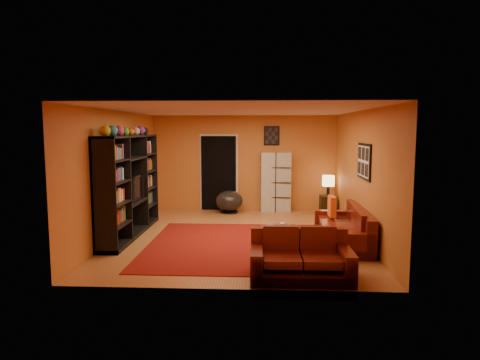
{
  "coord_description": "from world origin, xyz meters",
  "views": [
    {
      "loc": [
        0.48,
        -8.73,
        2.22
      ],
      "look_at": [
        0.03,
        0.1,
        1.17
      ],
      "focal_mm": 32.0,
      "sensor_mm": 36.0,
      "label": 1
    }
  ],
  "objects_px": {
    "coffee_table": "(281,230)",
    "table_lamp": "(328,181)",
    "sofa": "(346,229)",
    "side_table": "(328,205)",
    "storage_cabinet": "(275,182)",
    "tv": "(132,189)",
    "bowl_chair": "(229,201)",
    "entertainment_unit": "(130,186)",
    "loveseat": "(300,258)"
  },
  "relations": [
    {
      "from": "coffee_table",
      "to": "storage_cabinet",
      "type": "xyz_separation_m",
      "value": [
        0.01,
        3.75,
        0.44
      ]
    },
    {
      "from": "entertainment_unit",
      "to": "storage_cabinet",
      "type": "xyz_separation_m",
      "value": [
        3.14,
        2.8,
        -0.25
      ]
    },
    {
      "from": "storage_cabinet",
      "to": "coffee_table",
      "type": "bearing_deg",
      "value": -95.06
    },
    {
      "from": "coffee_table",
      "to": "loveseat",
      "type": "bearing_deg",
      "value": -81.49
    },
    {
      "from": "tv",
      "to": "loveseat",
      "type": "xyz_separation_m",
      "value": [
        3.3,
        -2.4,
        -0.7
      ]
    },
    {
      "from": "entertainment_unit",
      "to": "loveseat",
      "type": "distance_m",
      "value": 4.2
    },
    {
      "from": "sofa",
      "to": "bowl_chair",
      "type": "height_order",
      "value": "sofa"
    },
    {
      "from": "coffee_table",
      "to": "tv",
      "type": "bearing_deg",
      "value": 163.17
    },
    {
      "from": "entertainment_unit",
      "to": "coffee_table",
      "type": "height_order",
      "value": "entertainment_unit"
    },
    {
      "from": "coffee_table",
      "to": "table_lamp",
      "type": "xyz_separation_m",
      "value": [
        1.37,
        3.36,
        0.51
      ]
    },
    {
      "from": "tv",
      "to": "storage_cabinet",
      "type": "height_order",
      "value": "storage_cabinet"
    },
    {
      "from": "tv",
      "to": "coffee_table",
      "type": "bearing_deg",
      "value": -106.83
    },
    {
      "from": "tv",
      "to": "side_table",
      "type": "distance_m",
      "value": 5.12
    },
    {
      "from": "bowl_chair",
      "to": "table_lamp",
      "type": "relative_size",
      "value": 1.38
    },
    {
      "from": "sofa",
      "to": "coffee_table",
      "type": "relative_size",
      "value": 2.85
    },
    {
      "from": "side_table",
      "to": "table_lamp",
      "type": "relative_size",
      "value": 0.95
    },
    {
      "from": "entertainment_unit",
      "to": "sofa",
      "type": "bearing_deg",
      "value": -6.38
    },
    {
      "from": "entertainment_unit",
      "to": "coffee_table",
      "type": "bearing_deg",
      "value": -16.84
    },
    {
      "from": "bowl_chair",
      "to": "tv",
      "type": "bearing_deg",
      "value": -126.32
    },
    {
      "from": "table_lamp",
      "to": "loveseat",
      "type": "bearing_deg",
      "value": -103.39
    },
    {
      "from": "storage_cabinet",
      "to": "entertainment_unit",
      "type": "bearing_deg",
      "value": -143.18
    },
    {
      "from": "sofa",
      "to": "coffee_table",
      "type": "height_order",
      "value": "sofa"
    },
    {
      "from": "loveseat",
      "to": "tv",
      "type": "bearing_deg",
      "value": 53.39
    },
    {
      "from": "side_table",
      "to": "storage_cabinet",
      "type": "bearing_deg",
      "value": 164.21
    },
    {
      "from": "entertainment_unit",
      "to": "storage_cabinet",
      "type": "height_order",
      "value": "entertainment_unit"
    },
    {
      "from": "entertainment_unit",
      "to": "loveseat",
      "type": "height_order",
      "value": "entertainment_unit"
    },
    {
      "from": "storage_cabinet",
      "to": "side_table",
      "type": "relative_size",
      "value": 3.21
    },
    {
      "from": "entertainment_unit",
      "to": "table_lamp",
      "type": "height_order",
      "value": "entertainment_unit"
    },
    {
      "from": "bowl_chair",
      "to": "table_lamp",
      "type": "distance_m",
      "value": 2.66
    },
    {
      "from": "storage_cabinet",
      "to": "table_lamp",
      "type": "height_order",
      "value": "storage_cabinet"
    },
    {
      "from": "coffee_table",
      "to": "table_lamp",
      "type": "distance_m",
      "value": 3.67
    },
    {
      "from": "entertainment_unit",
      "to": "coffee_table",
      "type": "relative_size",
      "value": 3.74
    },
    {
      "from": "storage_cabinet",
      "to": "side_table",
      "type": "distance_m",
      "value": 1.52
    },
    {
      "from": "storage_cabinet",
      "to": "bowl_chair",
      "type": "distance_m",
      "value": 1.36
    },
    {
      "from": "sofa",
      "to": "side_table",
      "type": "xyz_separation_m",
      "value": [
        0.08,
        2.91,
        -0.03
      ]
    },
    {
      "from": "entertainment_unit",
      "to": "bowl_chair",
      "type": "height_order",
      "value": "entertainment_unit"
    },
    {
      "from": "bowl_chair",
      "to": "table_lamp",
      "type": "xyz_separation_m",
      "value": [
        2.6,
        -0.09,
        0.56
      ]
    },
    {
      "from": "entertainment_unit",
      "to": "coffee_table",
      "type": "xyz_separation_m",
      "value": [
        3.13,
        -0.95,
        -0.69
      ]
    },
    {
      "from": "sofa",
      "to": "entertainment_unit",
      "type": "bearing_deg",
      "value": 177.11
    },
    {
      "from": "table_lamp",
      "to": "storage_cabinet",
      "type": "bearing_deg",
      "value": 164.21
    },
    {
      "from": "entertainment_unit",
      "to": "storage_cabinet",
      "type": "relative_size",
      "value": 1.87
    },
    {
      "from": "side_table",
      "to": "sofa",
      "type": "bearing_deg",
      "value": -91.67
    },
    {
      "from": "loveseat",
      "to": "entertainment_unit",
      "type": "bearing_deg",
      "value": 53.62
    },
    {
      "from": "coffee_table",
      "to": "bowl_chair",
      "type": "bearing_deg",
      "value": 109.62
    },
    {
      "from": "tv",
      "to": "sofa",
      "type": "bearing_deg",
      "value": -96.25
    },
    {
      "from": "storage_cabinet",
      "to": "table_lamp",
      "type": "distance_m",
      "value": 1.42
    },
    {
      "from": "tv",
      "to": "coffee_table",
      "type": "xyz_separation_m",
      "value": [
        3.08,
        -0.93,
        -0.63
      ]
    },
    {
      "from": "coffee_table",
      "to": "storage_cabinet",
      "type": "distance_m",
      "value": 3.77
    },
    {
      "from": "sofa",
      "to": "storage_cabinet",
      "type": "relative_size",
      "value": 1.42
    },
    {
      "from": "side_table",
      "to": "table_lamp",
      "type": "xyz_separation_m",
      "value": [
        0.0,
        0.0,
        0.63
      ]
    }
  ]
}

